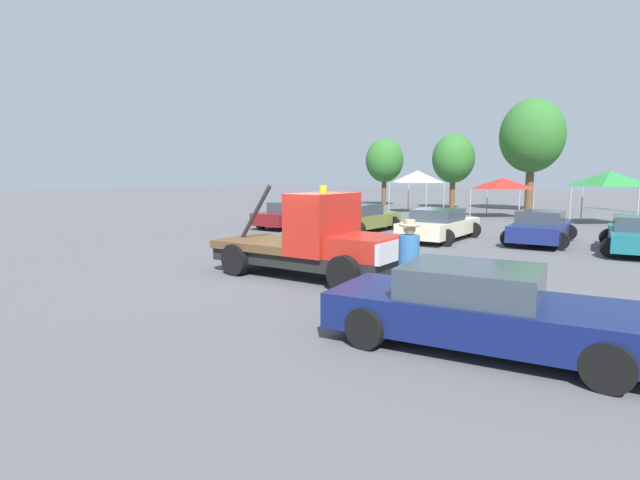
% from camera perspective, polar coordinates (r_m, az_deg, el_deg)
% --- Properties ---
extents(ground_plane, '(160.00, 160.00, 0.00)m').
position_cam_1_polar(ground_plane, '(13.77, -1.65, -4.16)').
color(ground_plane, '#545459').
extents(tow_truck, '(5.46, 2.46, 2.51)m').
position_cam_1_polar(tow_truck, '(13.42, -0.50, -0.30)').
color(tow_truck, black).
rests_on(tow_truck, ground).
extents(foreground_car, '(5.25, 2.74, 1.34)m').
position_cam_1_polar(foreground_car, '(8.51, 18.10, -7.50)').
color(foreground_car, '#0F194C').
rests_on(foreground_car, ground).
extents(person_near_truck, '(0.42, 0.42, 1.91)m').
position_cam_1_polar(person_near_truck, '(10.09, 10.11, -2.12)').
color(person_near_truck, '#475B84').
rests_on(person_near_truck, ground).
extents(parked_car_maroon, '(2.59, 4.75, 1.34)m').
position_cam_1_polar(parked_car_maroon, '(26.02, -3.00, 2.87)').
color(parked_car_maroon, maroon).
rests_on(parked_car_maroon, ground).
extents(parked_car_olive, '(2.55, 4.94, 1.34)m').
position_cam_1_polar(parked_car_olive, '(24.05, 4.61, 2.46)').
color(parked_car_olive, olive).
rests_on(parked_car_olive, ground).
extents(parked_car_cream, '(2.66, 4.90, 1.34)m').
position_cam_1_polar(parked_car_cream, '(21.63, 13.45, 1.69)').
color(parked_car_cream, beige).
rests_on(parked_car_cream, ground).
extents(parked_car_navy, '(2.77, 4.83, 1.34)m').
position_cam_1_polar(parked_car_navy, '(21.89, 23.88, 1.31)').
color(parked_car_navy, navy).
rests_on(parked_car_navy, ground).
extents(parked_car_teal, '(2.87, 4.79, 1.34)m').
position_cam_1_polar(parked_car_teal, '(20.83, 32.64, 0.46)').
color(parked_car_teal, '#196670').
rests_on(parked_car_teal, ground).
extents(canopy_tent_white, '(2.97, 2.97, 2.99)m').
position_cam_1_polar(canopy_tent_white, '(36.79, 11.05, 7.12)').
color(canopy_tent_white, '#9E9EA3').
rests_on(canopy_tent_white, ground).
extents(canopy_tent_red, '(3.10, 3.10, 2.52)m').
position_cam_1_polar(canopy_tent_red, '(34.17, 20.18, 6.09)').
color(canopy_tent_red, '#9E9EA3').
rests_on(canopy_tent_red, ground).
extents(canopy_tent_green, '(3.21, 3.21, 2.94)m').
position_cam_1_polar(canopy_tent_green, '(31.69, 30.20, 6.09)').
color(canopy_tent_green, '#9E9EA3').
rests_on(canopy_tent_green, ground).
extents(tree_left, '(4.58, 4.58, 8.18)m').
position_cam_1_polar(tree_left, '(40.26, 23.08, 10.86)').
color(tree_left, brown).
rests_on(tree_left, ground).
extents(tree_center, '(3.28, 3.28, 5.85)m').
position_cam_1_polar(tree_center, '(40.94, 15.00, 8.95)').
color(tree_center, brown).
rests_on(tree_center, ground).
extents(tree_right, '(3.24, 3.24, 5.79)m').
position_cam_1_polar(tree_right, '(44.15, 7.38, 8.98)').
color(tree_right, brown).
rests_on(tree_right, ground).
extents(traffic_cone, '(0.40, 0.40, 0.55)m').
position_cam_1_polar(traffic_cone, '(18.10, 9.28, -0.59)').
color(traffic_cone, black).
rests_on(traffic_cone, ground).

